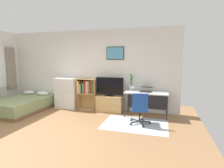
% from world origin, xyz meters
% --- Properties ---
extents(ground_plane, '(7.20, 7.20, 0.00)m').
position_xyz_m(ground_plane, '(0.00, 0.00, 0.00)').
color(ground_plane, '#936B44').
extents(wall_back_with_posters, '(6.12, 0.09, 2.70)m').
position_xyz_m(wall_back_with_posters, '(0.01, 2.43, 1.35)').
color(wall_back_with_posters, silver).
rests_on(wall_back_with_posters, ground_plane).
extents(area_rug, '(1.70, 1.20, 0.01)m').
position_xyz_m(area_rug, '(1.85, 1.22, 0.00)').
color(area_rug, '#B2B7BC').
rests_on(area_rug, ground_plane).
extents(bed, '(1.41, 1.96, 0.56)m').
position_xyz_m(bed, '(-2.00, 1.39, 0.22)').
color(bed, brown).
rests_on(bed, ground_plane).
extents(dresser, '(0.76, 0.46, 1.07)m').
position_xyz_m(dresser, '(-0.73, 2.15, 0.53)').
color(dresser, white).
rests_on(dresser, ground_plane).
extents(bookshelf, '(0.66, 0.30, 1.06)m').
position_xyz_m(bookshelf, '(-0.03, 2.22, 0.64)').
color(bookshelf, tan).
rests_on(bookshelf, ground_plane).
extents(tv_stand, '(0.86, 0.41, 0.52)m').
position_xyz_m(tv_stand, '(0.85, 2.17, 0.26)').
color(tv_stand, tan).
rests_on(tv_stand, ground_plane).
extents(television, '(0.92, 0.16, 0.61)m').
position_xyz_m(television, '(0.85, 2.15, 0.83)').
color(television, black).
rests_on(television, tv_stand).
extents(desk, '(1.28, 0.65, 0.74)m').
position_xyz_m(desk, '(2.05, 2.13, 0.61)').
color(desk, silver).
rests_on(desk, ground_plane).
extents(office_chair, '(0.58, 0.58, 0.86)m').
position_xyz_m(office_chair, '(1.97, 1.23, 0.46)').
color(office_chair, '#232326').
rests_on(office_chair, ground_plane).
extents(laptop, '(0.41, 0.43, 0.16)m').
position_xyz_m(laptop, '(2.03, 2.12, 0.80)').
color(laptop, '#333338').
rests_on(laptop, desk).
extents(computer_mouse, '(0.06, 0.10, 0.03)m').
position_xyz_m(computer_mouse, '(2.28, 1.99, 0.76)').
color(computer_mouse, silver).
rests_on(computer_mouse, desk).
extents(bamboo_vase, '(0.10, 0.11, 0.52)m').
position_xyz_m(bamboo_vase, '(1.54, 2.25, 1.00)').
color(bamboo_vase, silver).
rests_on(bamboo_vase, desk).
extents(wine_glass, '(0.07, 0.07, 0.18)m').
position_xyz_m(wine_glass, '(1.66, 1.99, 0.87)').
color(wine_glass, silver).
rests_on(wine_glass, desk).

